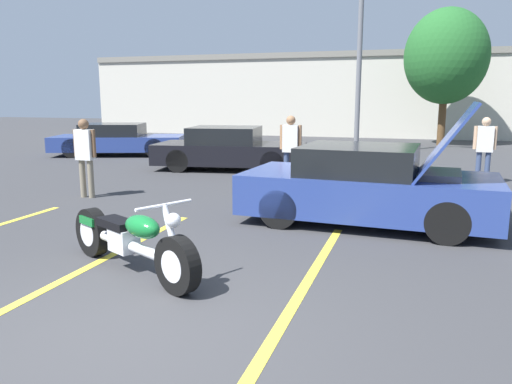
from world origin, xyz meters
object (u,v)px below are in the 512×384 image
at_px(spectator_midground, 291,145).
at_px(show_car_hood_open, 369,186).
at_px(motorcycle, 130,241).
at_px(tree_background, 446,57).
at_px(parked_car_right_row, 230,149).
at_px(spectator_by_show_car, 485,145).
at_px(light_pole, 363,36).
at_px(spectator_near_motorcycle, 85,151).
at_px(parked_car_left_row, 118,140).

bearing_deg(spectator_midground, show_car_hood_open, -55.91).
xyz_separation_m(motorcycle, spectator_midground, (0.37, 6.38, 0.58)).
bearing_deg(tree_background, parked_car_right_row, -122.24).
bearing_deg(tree_background, spectator_midground, -107.69).
bearing_deg(tree_background, show_car_hood_open, -96.58).
xyz_separation_m(parked_car_right_row, spectator_by_show_car, (6.70, -0.52, 0.36)).
relative_size(light_pole, show_car_hood_open, 1.83).
xyz_separation_m(show_car_hood_open, spectator_near_motorcycle, (-5.77, 0.41, 0.34)).
bearing_deg(spectator_midground, spectator_near_motorcycle, -144.24).
xyz_separation_m(motorcycle, spectator_by_show_car, (4.72, 8.04, 0.55)).
height_order(motorcycle, spectator_midground, spectator_midground).
xyz_separation_m(motorcycle, parked_car_right_row, (-1.98, 8.56, 0.19)).
height_order(tree_background, spectator_near_motorcycle, tree_background).
bearing_deg(parked_car_right_row, parked_car_left_row, 148.59).
relative_size(motorcycle, parked_car_left_row, 0.46).
height_order(show_car_hood_open, parked_car_left_row, show_car_hood_open).
relative_size(show_car_hood_open, spectator_midground, 2.52).
height_order(light_pole, parked_car_right_row, light_pole).
distance_m(tree_background, motorcycle, 19.11).
height_order(show_car_hood_open, spectator_near_motorcycle, show_car_hood_open).
relative_size(motorcycle, spectator_midground, 1.39).
bearing_deg(show_car_hood_open, parked_car_left_row, 145.48).
height_order(light_pole, tree_background, light_pole).
relative_size(tree_background, show_car_hood_open, 1.40).
xyz_separation_m(spectator_by_show_car, spectator_midground, (-4.35, -1.66, 0.03)).
xyz_separation_m(parked_car_right_row, spectator_near_motorcycle, (-1.34, -4.84, 0.38)).
relative_size(light_pole, spectator_by_show_car, 4.74).
bearing_deg(motorcycle, parked_car_right_row, 130.17).
bearing_deg(spectator_by_show_car, tree_background, 92.98).
xyz_separation_m(show_car_hood_open, parked_car_right_row, (-4.43, 5.25, -0.04)).
bearing_deg(spectator_by_show_car, motorcycle, -120.42).
xyz_separation_m(motorcycle, show_car_hood_open, (2.45, 3.30, 0.23)).
distance_m(parked_car_right_row, spectator_by_show_car, 6.73).
height_order(parked_car_left_row, spectator_by_show_car, spectator_by_show_car).
bearing_deg(spectator_midground, light_pole, 83.32).
bearing_deg(parked_car_left_row, parked_car_right_row, -42.14).
xyz_separation_m(spectator_near_motorcycle, spectator_by_show_car, (8.04, 4.32, -0.02)).
xyz_separation_m(spectator_near_motorcycle, spectator_midground, (3.69, 2.66, 0.01)).
bearing_deg(show_car_hood_open, light_pole, 100.46).
bearing_deg(tree_background, motorcycle, -102.85).
xyz_separation_m(light_pole, spectator_near_motorcycle, (-4.51, -9.61, -3.20)).
bearing_deg(parked_car_left_row, light_pole, -1.89).
bearing_deg(spectator_midground, motorcycle, -93.31).
distance_m(motorcycle, parked_car_right_row, 8.79).
xyz_separation_m(tree_background, parked_car_right_row, (-6.17, -9.78, -3.18)).
distance_m(tree_background, spectator_near_motorcycle, 16.67).
distance_m(show_car_hood_open, parked_car_left_row, 12.12).
relative_size(spectator_by_show_car, spectator_midground, 0.97).
xyz_separation_m(light_pole, spectator_midground, (-0.81, -6.95, -3.19)).
height_order(light_pole, spectator_by_show_car, light_pole).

